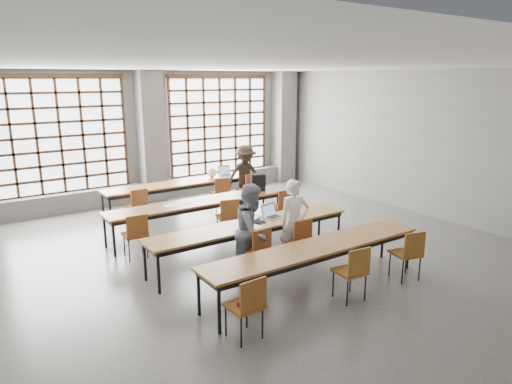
% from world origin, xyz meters
% --- Properties ---
extents(floor, '(11.00, 11.00, 0.00)m').
position_xyz_m(floor, '(0.00, 0.00, 0.00)').
color(floor, '#494946').
rests_on(floor, ground).
extents(ceiling, '(11.00, 11.00, 0.00)m').
position_xyz_m(ceiling, '(0.00, 0.00, 3.50)').
color(ceiling, silver).
rests_on(ceiling, floor).
extents(wall_back, '(10.00, 0.00, 10.00)m').
position_xyz_m(wall_back, '(0.00, 5.50, 1.75)').
color(wall_back, '#61615F').
rests_on(wall_back, floor).
extents(wall_right, '(0.00, 11.00, 11.00)m').
position_xyz_m(wall_right, '(5.00, 0.00, 1.75)').
color(wall_right, '#61615F').
rests_on(wall_right, floor).
extents(column_mid, '(0.60, 0.55, 3.50)m').
position_xyz_m(column_mid, '(0.00, 5.22, 1.75)').
color(column_mid, '#51514E').
rests_on(column_mid, floor).
extents(column_right, '(0.60, 0.55, 3.50)m').
position_xyz_m(column_right, '(4.50, 5.22, 1.75)').
color(column_right, '#51514E').
rests_on(column_right, floor).
extents(window_left, '(3.32, 0.12, 3.00)m').
position_xyz_m(window_left, '(-2.25, 5.42, 1.90)').
color(window_left, white).
rests_on(window_left, wall_back).
extents(window_right, '(3.32, 0.12, 3.00)m').
position_xyz_m(window_right, '(2.25, 5.42, 1.90)').
color(window_right, white).
rests_on(window_right, wall_back).
extents(sill_ledge, '(9.80, 0.35, 0.50)m').
position_xyz_m(sill_ledge, '(0.00, 5.30, 0.25)').
color(sill_ledge, '#51514E').
rests_on(sill_ledge, floor).
extents(desk_row_a, '(4.00, 0.70, 0.73)m').
position_xyz_m(desk_row_a, '(0.22, 3.85, 0.66)').
color(desk_row_a, brown).
rests_on(desk_row_a, floor).
extents(desk_row_b, '(4.00, 0.70, 0.73)m').
position_xyz_m(desk_row_b, '(-0.29, 1.97, 0.66)').
color(desk_row_b, brown).
rests_on(desk_row_b, floor).
extents(desk_row_c, '(4.00, 0.70, 0.73)m').
position_xyz_m(desk_row_c, '(-0.19, 0.06, 0.66)').
color(desk_row_c, brown).
rests_on(desk_row_c, floor).
extents(desk_row_d, '(4.00, 0.70, 0.73)m').
position_xyz_m(desk_row_d, '(0.02, -1.47, 0.66)').
color(desk_row_d, brown).
rests_on(desk_row_d, floor).
extents(chair_back_left, '(0.45, 0.46, 0.88)m').
position_xyz_m(chair_back_left, '(-1.18, 3.23, 0.54)').
color(chair_back_left, brown).
rests_on(chair_back_left, floor).
extents(chair_back_mid, '(0.49, 0.50, 0.88)m').
position_xyz_m(chair_back_mid, '(1.00, 3.23, 0.54)').
color(chair_back_mid, maroon).
rests_on(chair_back_mid, floor).
extents(chair_back_right, '(0.48, 0.48, 0.88)m').
position_xyz_m(chair_back_right, '(1.83, 3.23, 0.54)').
color(chair_back_right, maroon).
rests_on(chair_back_right, floor).
extents(chair_mid_left, '(0.45, 0.45, 0.88)m').
position_xyz_m(chair_mid_left, '(-1.89, 1.34, 0.54)').
color(chair_mid_left, brown).
rests_on(chair_mid_left, floor).
extents(chair_mid_centre, '(0.51, 0.51, 0.88)m').
position_xyz_m(chair_mid_centre, '(0.09, 1.34, 0.54)').
color(chair_mid_centre, brown).
rests_on(chair_mid_centre, floor).
extents(chair_mid_right, '(0.43, 0.43, 0.88)m').
position_xyz_m(chair_mid_right, '(1.51, 1.34, 0.54)').
color(chair_mid_right, brown).
rests_on(chair_mid_right, floor).
extents(chair_front_left, '(0.46, 0.46, 0.88)m').
position_xyz_m(chair_front_left, '(-0.48, -0.57, 0.54)').
color(chair_front_left, maroon).
rests_on(chair_front_left, floor).
extents(chair_front_right, '(0.43, 0.44, 0.88)m').
position_xyz_m(chair_front_right, '(0.41, -0.57, 0.54)').
color(chair_front_right, brown).
rests_on(chair_front_right, floor).
extents(chair_near_left, '(0.45, 0.45, 0.88)m').
position_xyz_m(chair_near_left, '(-1.68, -2.10, 0.54)').
color(chair_near_left, brown).
rests_on(chair_near_left, floor).
extents(chair_near_mid, '(0.46, 0.46, 0.88)m').
position_xyz_m(chair_near_mid, '(0.21, -2.10, 0.54)').
color(chair_near_mid, brown).
rests_on(chair_near_mid, floor).
extents(chair_near_right, '(0.51, 0.51, 0.88)m').
position_xyz_m(chair_near_right, '(1.50, -2.10, 0.54)').
color(chair_near_right, brown).
rests_on(chair_near_right, floor).
extents(student_male, '(0.64, 0.49, 1.55)m').
position_xyz_m(student_male, '(0.41, -0.44, 0.78)').
color(student_male, white).
rests_on(student_male, floor).
extents(student_female, '(0.98, 0.91, 1.60)m').
position_xyz_m(student_female, '(-0.49, -0.44, 0.80)').
color(student_female, '#162444').
rests_on(student_female, floor).
extents(student_back, '(1.12, 0.75, 1.60)m').
position_xyz_m(student_back, '(1.82, 3.35, 0.80)').
color(student_back, black).
rests_on(student_back, floor).
extents(laptop_front, '(0.42, 0.37, 0.26)m').
position_xyz_m(laptop_front, '(0.35, 0.17, 0.79)').
color(laptop_front, '#B2B2B7').
rests_on(laptop_front, desk_row_c).
extents(laptop_back, '(0.37, 0.31, 0.26)m').
position_xyz_m(laptop_back, '(1.57, 3.96, 0.79)').
color(laptop_back, '#AEAEB2').
rests_on(laptop_back, desk_row_a).
extents(mouse, '(0.11, 0.08, 0.04)m').
position_xyz_m(mouse, '(0.76, 0.04, 0.75)').
color(mouse, white).
rests_on(mouse, desk_row_c).
extents(green_box, '(0.27, 0.18, 0.09)m').
position_xyz_m(green_box, '(-0.24, 0.14, 0.78)').
color(green_box, '#2E8E3E').
rests_on(green_box, desk_row_c).
extents(phone, '(0.14, 0.10, 0.01)m').
position_xyz_m(phone, '(-0.01, -0.04, 0.74)').
color(phone, black).
rests_on(phone, desk_row_c).
extents(paper_sheet_a, '(0.31, 0.23, 0.00)m').
position_xyz_m(paper_sheet_a, '(-0.89, 2.02, 0.73)').
color(paper_sheet_a, silver).
rests_on(paper_sheet_a, desk_row_b).
extents(paper_sheet_b, '(0.32, 0.24, 0.00)m').
position_xyz_m(paper_sheet_b, '(-0.59, 1.92, 0.73)').
color(paper_sheet_b, white).
rests_on(paper_sheet_b, desk_row_b).
extents(backpack, '(0.37, 0.31, 0.40)m').
position_xyz_m(backpack, '(1.31, 2.02, 0.93)').
color(backpack, black).
rests_on(backpack, desk_row_b).
extents(plastic_bag, '(0.26, 0.21, 0.29)m').
position_xyz_m(plastic_bag, '(1.12, 3.90, 0.87)').
color(plastic_bag, white).
rests_on(plastic_bag, desk_row_a).
extents(red_pouch, '(0.22, 0.14, 0.06)m').
position_xyz_m(red_pouch, '(-1.68, -2.02, 0.50)').
color(red_pouch, maroon).
rests_on(red_pouch, chair_near_left).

